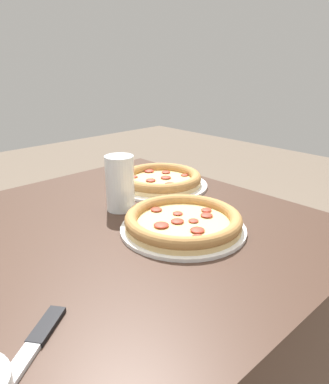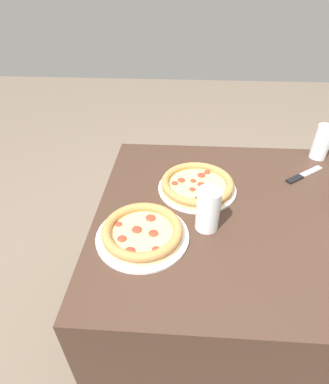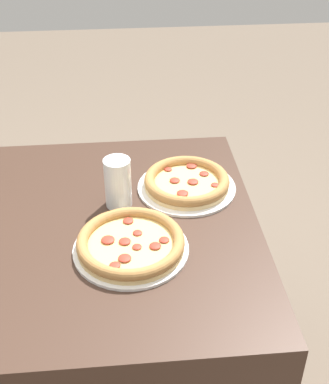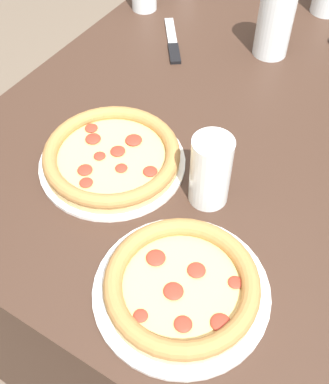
{
  "view_description": "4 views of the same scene",
  "coord_description": "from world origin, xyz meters",
  "views": [
    {
      "loc": [
        -0.3,
        -0.63,
        1.12
      ],
      "look_at": [
        0.32,
        0.02,
        0.79
      ],
      "focal_mm": 35.0,
      "sensor_mm": 36.0,
      "label": 1
    },
    {
      "loc": [
        0.32,
        0.78,
        1.4
      ],
      "look_at": [
        0.37,
        0.02,
        0.82
      ],
      "focal_mm": 28.0,
      "sensor_mm": 36.0,
      "label": 2
    },
    {
      "loc": [
        0.25,
        -1.11,
        1.6
      ],
      "look_at": [
        0.35,
        0.01,
        0.83
      ],
      "focal_mm": 50.0,
      "sensor_mm": 36.0,
      "label": 3
    },
    {
      "loc": [
        0.75,
        0.32,
        1.43
      ],
      "look_at": [
        0.31,
        0.04,
        0.81
      ],
      "focal_mm": 45.0,
      "sensor_mm": 36.0,
      "label": 4
    }
  ],
  "objects": [
    {
      "name": "knife",
      "position": [
        -0.16,
        -0.22,
        0.75
      ],
      "size": [
        0.17,
        0.14,
        0.01
      ],
      "color": "black",
      "rests_on": "table"
    },
    {
      "name": "pizza_salami",
      "position": [
        0.43,
        0.15,
        0.77
      ],
      "size": [
        0.28,
        0.28,
        0.04
      ],
      "color": "white",
      "rests_on": "table"
    },
    {
      "name": "glass_iced_tea",
      "position": [
        0.23,
        0.09,
        0.81
      ],
      "size": [
        0.07,
        0.07,
        0.14
      ],
      "color": "white",
      "rests_on": "table"
    },
    {
      "name": "ground_plane",
      "position": [
        0.0,
        0.0,
        0.0
      ],
      "size": [
        8.0,
        8.0,
        0.0
      ],
      "primitive_type": "plane",
      "color": "#6B5B4C"
    },
    {
      "name": "table",
      "position": [
        0.0,
        0.0,
        0.37
      ],
      "size": [
        1.19,
        0.89,
        0.75
      ],
      "color": "#3D281E",
      "rests_on": "ground_plane"
    },
    {
      "name": "pizza_pepperoni",
      "position": [
        0.26,
        -0.11,
        0.77
      ],
      "size": [
        0.28,
        0.28,
        0.04
      ],
      "color": "white",
      "rests_on": "table"
    },
    {
      "name": "glass_lemonade",
      "position": [
        -0.25,
        -0.0,
        0.82
      ],
      "size": [
        0.08,
        0.08,
        0.16
      ],
      "color": "white",
      "rests_on": "table"
    }
  ]
}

